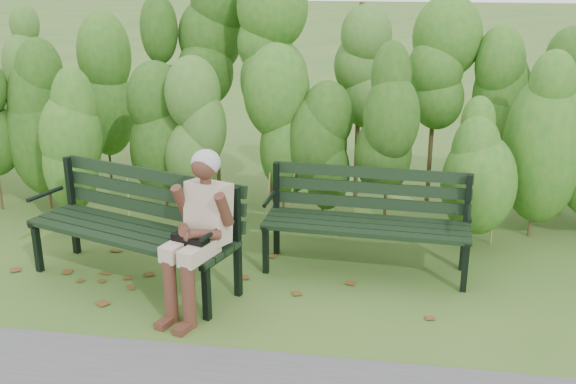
# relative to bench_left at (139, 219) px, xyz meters

# --- Properties ---
(ground) EXTENTS (80.00, 80.00, 0.00)m
(ground) POSITION_rel_bench_left_xyz_m (1.22, -0.04, -0.55)
(ground) COLOR #335B20
(hedge_band) EXTENTS (11.04, 1.67, 2.42)m
(hedge_band) POSITION_rel_bench_left_xyz_m (1.22, 1.82, 0.71)
(hedge_band) COLOR #47381E
(hedge_band) RESTS_ON ground
(leaf_litter) EXTENTS (5.65, 2.18, 0.01)m
(leaf_litter) POSITION_rel_bench_left_xyz_m (1.08, -0.16, -0.55)
(leaf_litter) COLOR brown
(leaf_litter) RESTS_ON ground
(bench_left) EXTENTS (1.97, 1.18, 0.94)m
(bench_left) POSITION_rel_bench_left_xyz_m (0.00, 0.00, 0.00)
(bench_left) COLOR black
(bench_left) RESTS_ON ground
(bench_right) EXTENTS (1.79, 0.67, 0.88)m
(bench_right) POSITION_rel_bench_left_xyz_m (1.89, 0.54, -0.03)
(bench_right) COLOR black
(bench_right) RESTS_ON ground
(seated_woman) EXTENTS (0.54, 0.76, 1.27)m
(seated_woman) POSITION_rel_bench_left_xyz_m (0.65, -0.42, 0.18)
(seated_woman) COLOR tan
(seated_woman) RESTS_ON ground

